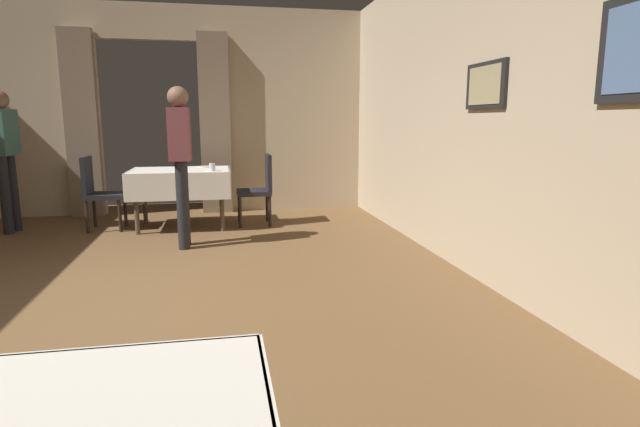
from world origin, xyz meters
TOP-DOWN VIEW (x-y plane):
  - ground at (0.00, 0.00)m, footprint 10.08×10.08m
  - wall_right at (3.20, -0.01)m, footprint 0.16×8.40m
  - wall_back at (0.00, 4.18)m, footprint 6.40×0.27m
  - dining_table_mid at (0.47, 3.01)m, footprint 1.25×0.95m
  - chair_mid_left at (-0.54, 3.03)m, footprint 0.45×0.44m
  - chair_mid_right at (1.48, 2.98)m, footprint 0.44×0.44m
  - plate_mid_a at (0.76, 3.29)m, footprint 0.20×0.20m
  - glass_mid_b at (0.88, 2.71)m, footprint 0.07×0.07m
  - person_waiter_by_doorway at (-1.58, 3.08)m, footprint 0.27×0.39m
  - person_diner_standing_aside at (0.56, 1.90)m, footprint 0.22×0.36m

SIDE VIEW (x-z plane):
  - ground at x=0.00m, z-range 0.00..0.00m
  - chair_mid_left at x=-0.54m, z-range 0.05..0.98m
  - chair_mid_right at x=1.48m, z-range 0.05..0.98m
  - dining_table_mid at x=0.47m, z-range 0.26..1.01m
  - plate_mid_a at x=0.76m, z-range 0.75..0.76m
  - glass_mid_b at x=0.88m, z-range 0.75..0.85m
  - person_waiter_by_doorway at x=-1.58m, z-range 0.16..1.88m
  - person_diner_standing_aside at x=0.56m, z-range 0.16..1.88m
  - wall_right at x=3.20m, z-range 0.00..3.00m
  - wall_back at x=0.00m, z-range 0.02..3.02m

